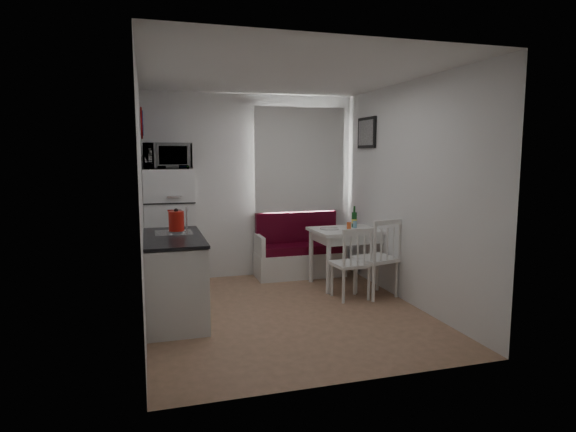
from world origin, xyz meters
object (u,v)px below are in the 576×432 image
object	(u,v)px
dining_table	(351,235)
chair_left	(354,256)
kettle	(176,221)
wine_bottle	(354,217)
fridge	(169,229)
kitchen_counter	(174,277)
bench	(299,255)
microwave	(167,156)
chair_right	(380,250)

from	to	relation	value
dining_table	chair_left	xyz separation A→B (m)	(-0.25, -0.66, -0.13)
dining_table	kettle	xyz separation A→B (m)	(-2.31, -0.55, 0.35)
chair_left	wine_bottle	size ratio (longest dim) A/B	1.64
wine_bottle	dining_table	bearing A→B (deg)	-132.85
dining_table	wine_bottle	distance (m)	0.27
dining_table	fridge	world-z (taller)	fridge
kitchen_counter	bench	bearing A→B (deg)	36.28
kitchen_counter	kettle	world-z (taller)	kettle
kitchen_counter	fridge	distance (m)	1.29
bench	microwave	distance (m)	2.33
bench	fridge	xyz separation A→B (m)	(-1.82, -0.11, 0.48)
microwave	bench	bearing A→B (deg)	5.00
chair_left	wine_bottle	bearing A→B (deg)	62.10
kitchen_counter	chair_right	xyz separation A→B (m)	(2.45, 0.03, 0.15)
kitchen_counter	chair_left	xyz separation A→B (m)	(2.11, 0.04, 0.10)
dining_table	wine_bottle	xyz separation A→B (m)	(0.09, 0.10, 0.23)
kettle	wine_bottle	distance (m)	2.49
chair_right	fridge	world-z (taller)	fridge
chair_right	kettle	size ratio (longest dim) A/B	2.09
bench	wine_bottle	world-z (taller)	wine_bottle
chair_left	kettle	bearing A→B (deg)	173.18
kitchen_counter	chair_right	bearing A→B (deg)	0.69
dining_table	microwave	bearing A→B (deg)	165.49
bench	microwave	size ratio (longest dim) A/B	2.15
chair_right	wine_bottle	distance (m)	0.83
kitchen_counter	kettle	xyz separation A→B (m)	(0.05, 0.15, 0.58)
dining_table	chair_right	world-z (taller)	chair_right
chair_left	kettle	world-z (taller)	kettle
kettle	wine_bottle	size ratio (longest dim) A/B	0.91
dining_table	microwave	size ratio (longest dim) A/B	1.78
chair_right	kitchen_counter	bearing A→B (deg)	166.24
dining_table	chair_left	size ratio (longest dim) A/B	2.21
chair_left	bench	bearing A→B (deg)	97.60
chair_right	wine_bottle	bearing A→B (deg)	75.55
fridge	wine_bottle	distance (m)	2.47
kitchen_counter	microwave	distance (m)	1.75
kitchen_counter	fridge	size ratio (longest dim) A/B	0.84
microwave	wine_bottle	bearing A→B (deg)	-9.21
kitchen_counter	dining_table	world-z (taller)	kitchen_counter
dining_table	chair_right	distance (m)	0.68
bench	dining_table	distance (m)	0.91
bench	chair_right	size ratio (longest dim) A/B	2.30
wine_bottle	kitchen_counter	bearing A→B (deg)	-161.90
chair_left	chair_right	xyz separation A→B (m)	(0.34, -0.01, 0.06)
chair_left	kettle	size ratio (longest dim) A/B	1.80
kitchen_counter	kettle	size ratio (longest dim) A/B	4.96
dining_table	fridge	xyz separation A→B (m)	(-2.34, 0.54, 0.10)
bench	microwave	xyz separation A→B (m)	(-1.82, -0.16, 1.43)
fridge	microwave	world-z (taller)	microwave
kettle	wine_bottle	bearing A→B (deg)	15.13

